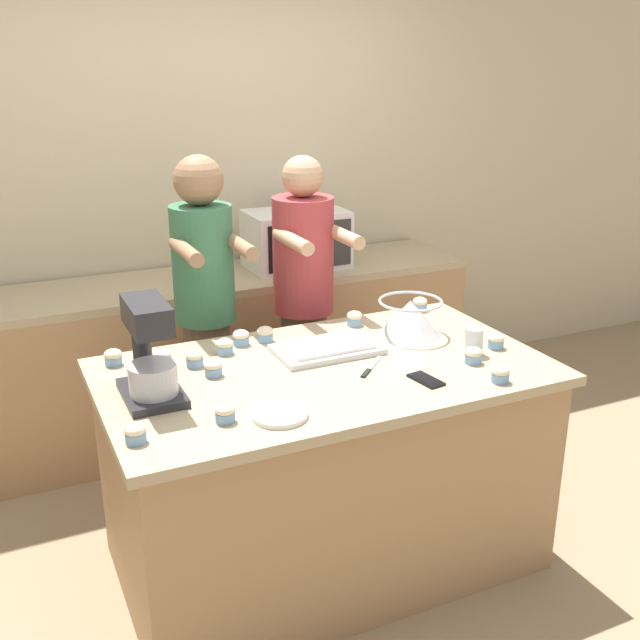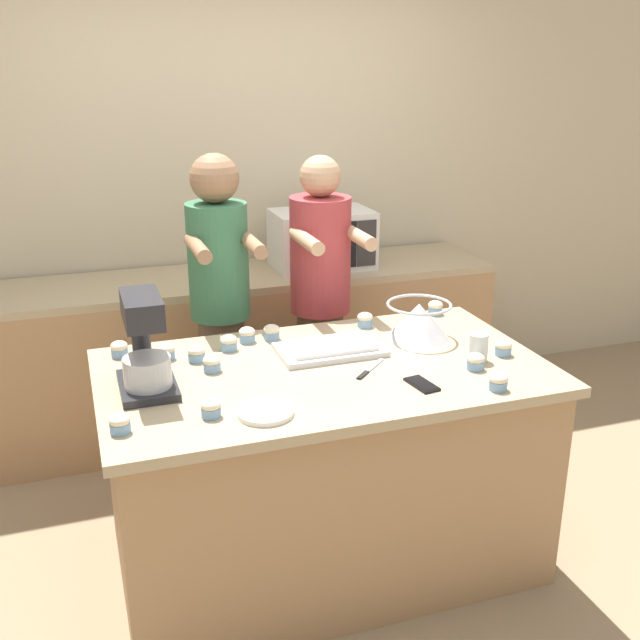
# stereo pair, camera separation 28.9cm
# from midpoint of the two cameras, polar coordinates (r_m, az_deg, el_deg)

# --- Properties ---
(ground_plane) EXTENTS (16.00, 16.00, 0.00)m
(ground_plane) POSITION_cam_midpoint_polar(r_m,az_deg,el_deg) (3.36, -2.21, -17.67)
(ground_plane) COLOR #937A5B
(back_wall) EXTENTS (10.00, 0.06, 2.70)m
(back_wall) POSITION_cam_midpoint_polar(r_m,az_deg,el_deg) (4.34, -11.29, 10.15)
(back_wall) COLOR beige
(back_wall) RESTS_ON ground_plane
(island_counter) EXTENTS (1.73, 0.99, 0.88)m
(island_counter) POSITION_cam_midpoint_polar(r_m,az_deg,el_deg) (3.11, -2.32, -11.14)
(island_counter) COLOR #A87F56
(island_counter) RESTS_ON ground_plane
(back_counter) EXTENTS (2.80, 0.60, 0.90)m
(back_counter) POSITION_cam_midpoint_polar(r_m,az_deg,el_deg) (4.25, -9.33, -2.54)
(back_counter) COLOR #A87F56
(back_counter) RESTS_ON ground_plane
(person_left) EXTENTS (0.30, 0.48, 1.63)m
(person_left) POSITION_cam_midpoint_polar(r_m,az_deg,el_deg) (3.54, -11.00, 0.21)
(person_left) COLOR brown
(person_left) RESTS_ON ground_plane
(person_right) EXTENTS (0.31, 0.49, 1.60)m
(person_right) POSITION_cam_midpoint_polar(r_m,az_deg,el_deg) (3.69, -3.47, 0.83)
(person_right) COLOR brown
(person_right) RESTS_ON ground_plane
(stand_mixer) EXTENTS (0.20, 0.30, 0.36)m
(stand_mixer) POSITION_cam_midpoint_polar(r_m,az_deg,el_deg) (2.70, -15.90, -2.68)
(stand_mixer) COLOR #232328
(stand_mixer) RESTS_ON island_counter
(mixing_bowl) EXTENTS (0.28, 0.28, 0.16)m
(mixing_bowl) POSITION_cam_midpoint_polar(r_m,az_deg,el_deg) (3.23, 4.34, 0.23)
(mixing_bowl) COLOR #BCBCC1
(mixing_bowl) RESTS_ON island_counter
(baking_tray) EXTENTS (0.43, 0.25, 0.04)m
(baking_tray) POSITION_cam_midpoint_polar(r_m,az_deg,el_deg) (3.05, -2.16, -2.21)
(baking_tray) COLOR silver
(baking_tray) RESTS_ON island_counter
(microwave_oven) EXTENTS (0.55, 0.36, 0.32)m
(microwave_oven) POSITION_cam_midpoint_polar(r_m,az_deg,el_deg) (4.20, -3.80, 6.14)
(microwave_oven) COLOR silver
(microwave_oven) RESTS_ON back_counter
(cell_phone) EXTENTS (0.09, 0.15, 0.01)m
(cell_phone) POSITION_cam_midpoint_polar(r_m,az_deg,el_deg) (2.80, 5.16, -4.61)
(cell_phone) COLOR black
(cell_phone) RESTS_ON island_counter
(drinking_glass) EXTENTS (0.08, 0.08, 0.11)m
(drinking_glass) POSITION_cam_midpoint_polar(r_m,az_deg,el_deg) (3.05, 8.99, -1.67)
(drinking_glass) COLOR silver
(drinking_glass) RESTS_ON island_counter
(small_plate) EXTENTS (0.19, 0.19, 0.02)m
(small_plate) POSITION_cam_midpoint_polar(r_m,az_deg,el_deg) (2.54, -6.40, -7.25)
(small_plate) COLOR white
(small_plate) RESTS_ON island_counter
(knife) EXTENTS (0.17, 0.16, 0.01)m
(knife) POSITION_cam_midpoint_polar(r_m,az_deg,el_deg) (2.90, 1.02, -3.74)
(knife) COLOR #BCBCC1
(knife) RESTS_ON island_counter
(cupcake_0) EXTENTS (0.07, 0.07, 0.07)m
(cupcake_0) POSITION_cam_midpoint_polar(r_m,az_deg,el_deg) (3.07, -18.12, -2.75)
(cupcake_0) COLOR #759EC6
(cupcake_0) RESTS_ON island_counter
(cupcake_1) EXTENTS (0.07, 0.07, 0.07)m
(cupcake_1) POSITION_cam_midpoint_polar(r_m,az_deg,el_deg) (3.07, -9.97, -2.03)
(cupcake_1) COLOR #759EC6
(cupcake_1) RESTS_ON island_counter
(cupcake_2) EXTENTS (0.07, 0.07, 0.07)m
(cupcake_2) POSITION_cam_midpoint_polar(r_m,az_deg,el_deg) (3.01, -14.60, -2.83)
(cupcake_2) COLOR #759EC6
(cupcake_2) RESTS_ON island_counter
(cupcake_3) EXTENTS (0.07, 0.07, 0.07)m
(cupcake_3) POSITION_cam_midpoint_polar(r_m,az_deg,el_deg) (3.15, -8.66, -1.37)
(cupcake_3) COLOR #759EC6
(cupcake_3) RESTS_ON island_counter
(cupcake_4) EXTENTS (0.07, 0.07, 0.07)m
(cupcake_4) POSITION_cam_midpoint_polar(r_m,az_deg,el_deg) (2.97, 8.89, -2.71)
(cupcake_4) COLOR #759EC6
(cupcake_4) RESTS_ON island_counter
(cupcake_5) EXTENTS (0.07, 0.07, 0.07)m
(cupcake_5) POSITION_cam_midpoint_polar(r_m,az_deg,el_deg) (3.56, 5.33, 1.19)
(cupcake_5) COLOR #759EC6
(cupcake_5) RESTS_ON island_counter
(cupcake_6) EXTENTS (0.07, 0.07, 0.07)m
(cupcake_6) POSITION_cam_midpoint_polar(r_m,az_deg,el_deg) (3.14, 10.72, -1.59)
(cupcake_6) COLOR #759EC6
(cupcake_6) RESTS_ON island_counter
(cupcake_7) EXTENTS (0.07, 0.07, 0.07)m
(cupcake_7) POSITION_cam_midpoint_polar(r_m,az_deg,el_deg) (2.46, -17.23, -8.30)
(cupcake_7) COLOR #759EC6
(cupcake_7) RESTS_ON island_counter
(cupcake_8) EXTENTS (0.07, 0.07, 0.07)m
(cupcake_8) POSITION_cam_midpoint_polar(r_m,az_deg,el_deg) (3.18, -6.80, -1.11)
(cupcake_8) COLOR #759EC6
(cupcake_8) RESTS_ON island_counter
(cupcake_9) EXTENTS (0.07, 0.07, 0.07)m
(cupcake_9) POSITION_cam_midpoint_polar(r_m,az_deg,el_deg) (2.97, -12.30, -2.93)
(cupcake_9) COLOR #759EC6
(cupcake_9) RESTS_ON island_counter
(cupcake_10) EXTENTS (0.07, 0.07, 0.07)m
(cupcake_10) POSITION_cam_midpoint_polar(r_m,az_deg,el_deg) (2.87, -11.01, -3.65)
(cupcake_10) COLOR #759EC6
(cupcake_10) RESTS_ON island_counter
(cupcake_11) EXTENTS (0.07, 0.07, 0.07)m
(cupcake_11) POSITION_cam_midpoint_polar(r_m,az_deg,el_deg) (2.52, -10.55, -7.03)
(cupcake_11) COLOR #759EC6
(cupcake_11) RESTS_ON island_counter
(cupcake_12) EXTENTS (0.07, 0.07, 0.07)m
(cupcake_12) POSITION_cam_midpoint_polar(r_m,az_deg,el_deg) (2.82, 10.76, -4.10)
(cupcake_12) COLOR #759EC6
(cupcake_12) RESTS_ON island_counter
(cupcake_13) EXTENTS (0.07, 0.07, 0.07)m
(cupcake_13) POSITION_cam_midpoint_polar(r_m,az_deg,el_deg) (3.35, 0.19, 0.09)
(cupcake_13) COLOR #759EC6
(cupcake_13) RESTS_ON island_counter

